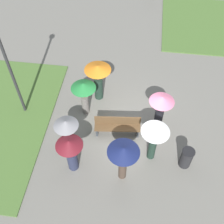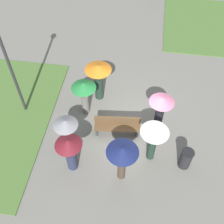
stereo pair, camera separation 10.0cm
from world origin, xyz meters
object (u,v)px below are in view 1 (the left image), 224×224
at_px(park_bench, 117,125).
at_px(crowd_person_green, 84,91).
at_px(crowd_person_grey, 67,129).
at_px(crowd_person_white, 155,136).
at_px(trash_bin, 186,158).
at_px(lamp_post, 6,57).
at_px(crowd_person_maroon, 70,150).
at_px(crowd_person_pink, 161,107).
at_px(crowd_person_navy, 123,155).
at_px(crowd_person_orange, 98,76).

height_order(park_bench, crowd_person_green, crowd_person_green).
xyz_separation_m(park_bench, crowd_person_grey, (-1.79, -1.08, 0.92)).
bearing_deg(park_bench, crowd_person_white, -40.24).
distance_m(trash_bin, crowd_person_green, 4.92).
bearing_deg(lamp_post, park_bench, -8.39).
bearing_deg(crowd_person_maroon, crowd_person_white, -26.21).
bearing_deg(lamp_post, crowd_person_pink, -1.64).
xyz_separation_m(trash_bin, crowd_person_white, (-1.33, 0.19, 0.98)).
xyz_separation_m(crowd_person_navy, crowd_person_maroon, (-1.92, 0.14, -0.31)).
height_order(trash_bin, crowd_person_orange, crowd_person_orange).
height_order(crowd_person_navy, crowd_person_grey, crowd_person_navy).
relative_size(trash_bin, crowd_person_navy, 0.48).
distance_m(trash_bin, crowd_person_navy, 2.72).
bearing_deg(crowd_person_grey, crowd_person_maroon, -109.17).
bearing_deg(crowd_person_navy, crowd_person_orange, 30.21).
height_order(lamp_post, crowd_person_green, lamp_post).
relative_size(park_bench, crowd_person_grey, 1.05).
bearing_deg(crowd_person_maroon, park_bench, 8.79).
bearing_deg(crowd_person_orange, crowd_person_maroon, 69.16).
bearing_deg(crowd_person_white, park_bench, 160.92).
distance_m(crowd_person_white, crowd_person_pink, 1.48).
distance_m(park_bench, lamp_post, 5.09).
distance_m(park_bench, crowd_person_orange, 2.38).
xyz_separation_m(crowd_person_white, crowd_person_orange, (-2.56, 2.92, -0.08)).
height_order(crowd_person_green, crowd_person_pink, crowd_person_pink).
relative_size(crowd_person_green, crowd_person_white, 0.94).
xyz_separation_m(crowd_person_grey, crowd_person_orange, (0.69, 2.99, -0.02)).
height_order(lamp_post, crowd_person_navy, lamp_post).
height_order(crowd_person_white, crowd_person_grey, crowd_person_white).
xyz_separation_m(crowd_person_maroon, crowd_person_orange, (0.40, 3.78, 0.14)).
distance_m(crowd_person_green, crowd_person_white, 3.58).
xyz_separation_m(park_bench, crowd_person_maroon, (-1.50, -1.87, 0.76)).
bearing_deg(crowd_person_maroon, crowd_person_grey, 67.99).
bearing_deg(crowd_person_green, trash_bin, 133.34).
xyz_separation_m(crowd_person_white, crowd_person_pink, (0.20, 1.47, -0.09)).
xyz_separation_m(crowd_person_green, crowd_person_pink, (3.21, -0.47, -0.03)).
bearing_deg(crowd_person_pink, crowd_person_green, -1.17).
relative_size(park_bench, trash_bin, 2.05).
height_order(crowd_person_grey, crowd_person_orange, crowd_person_orange).
distance_m(crowd_person_green, crowd_person_maroon, 2.80).
height_order(crowd_person_white, crowd_person_navy, crowd_person_navy).
bearing_deg(crowd_person_orange, crowd_person_navy, 96.42).
relative_size(lamp_post, crowd_person_pink, 2.51).
xyz_separation_m(crowd_person_white, crowd_person_navy, (-1.04, -1.00, 0.08)).
bearing_deg(crowd_person_maroon, crowd_person_green, 48.47).
bearing_deg(crowd_person_pink, crowd_person_grey, 31.16).
relative_size(crowd_person_green, crowd_person_orange, 0.93).
bearing_deg(trash_bin, crowd_person_pink, 124.31).
height_order(crowd_person_green, crowd_person_navy, crowd_person_navy).
bearing_deg(crowd_person_navy, crowd_person_maroon, 94.81).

